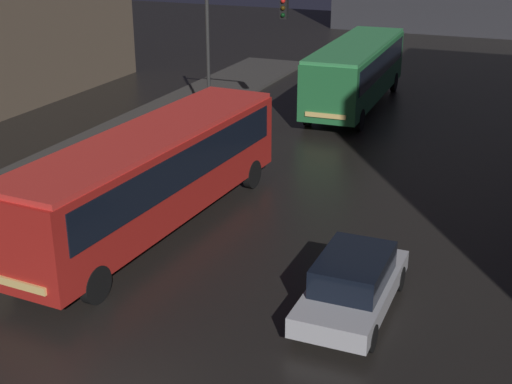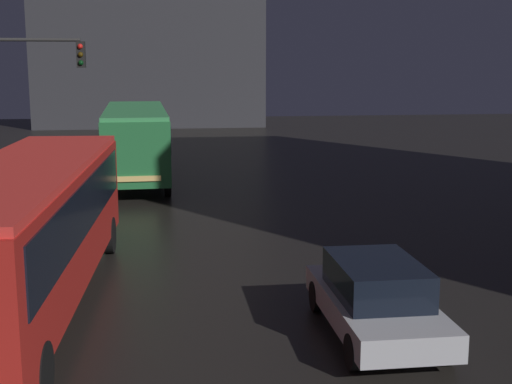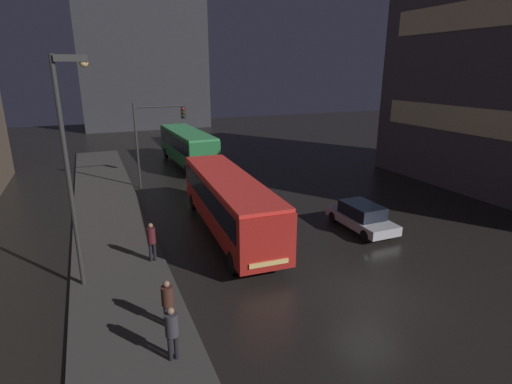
{
  "view_description": "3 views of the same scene",
  "coord_description": "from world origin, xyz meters",
  "px_view_note": "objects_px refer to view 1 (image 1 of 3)",
  "views": [
    {
      "loc": [
        7.43,
        -9.14,
        9.1
      ],
      "look_at": [
        -0.08,
        8.9,
        1.39
      ],
      "focal_mm": 50.0,
      "sensor_mm": 36.0,
      "label": 1
    },
    {
      "loc": [
        -0.29,
        -6.95,
        5.27
      ],
      "look_at": [
        2.23,
        11.69,
        1.77
      ],
      "focal_mm": 50.0,
      "sensor_mm": 36.0,
      "label": 2
    },
    {
      "loc": [
        -9.6,
        -11.0,
        8.52
      ],
      "look_at": [
        -1.42,
        8.45,
        2.03
      ],
      "focal_mm": 28.0,
      "sensor_mm": 36.0,
      "label": 3
    }
  ],
  "objects_px": {
    "bus_far": "(356,68)",
    "traffic_light_main": "(235,34)",
    "car_taxi": "(353,283)",
    "bus_near": "(153,169)"
  },
  "relations": [
    {
      "from": "bus_far",
      "to": "car_taxi",
      "type": "bearing_deg",
      "value": 103.33
    },
    {
      "from": "bus_near",
      "to": "bus_far",
      "type": "bearing_deg",
      "value": -92.89
    },
    {
      "from": "bus_far",
      "to": "traffic_light_main",
      "type": "height_order",
      "value": "traffic_light_main"
    },
    {
      "from": "bus_near",
      "to": "traffic_light_main",
      "type": "distance_m",
      "value": 11.04
    },
    {
      "from": "bus_far",
      "to": "car_taxi",
      "type": "xyz_separation_m",
      "value": [
        5.12,
        -19.05,
        -1.21
      ]
    },
    {
      "from": "car_taxi",
      "to": "traffic_light_main",
      "type": "bearing_deg",
      "value": -55.51
    },
    {
      "from": "bus_near",
      "to": "bus_far",
      "type": "relative_size",
      "value": 1.07
    },
    {
      "from": "bus_far",
      "to": "traffic_light_main",
      "type": "distance_m",
      "value": 7.49
    },
    {
      "from": "traffic_light_main",
      "to": "bus_near",
      "type": "bearing_deg",
      "value": -78.98
    },
    {
      "from": "car_taxi",
      "to": "bus_near",
      "type": "bearing_deg",
      "value": -19.42
    }
  ]
}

